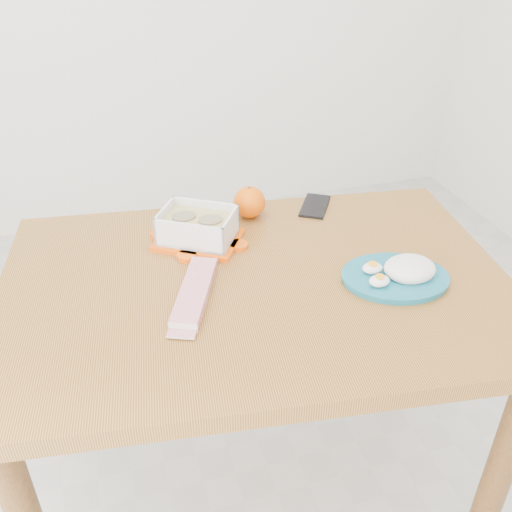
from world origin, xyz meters
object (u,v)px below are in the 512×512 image
object	(u,v)px
dining_table	(256,322)
smartphone	(315,206)
food_container	(198,227)
orange_fruit	(249,202)
rice_plate	(400,272)

from	to	relation	value
dining_table	smartphone	world-z (taller)	smartphone
food_container	dining_table	bearing A→B (deg)	-33.92
orange_fruit	smartphone	bearing A→B (deg)	-0.56
dining_table	food_container	distance (m)	0.26
food_container	rice_plate	distance (m)	0.46
food_container	orange_fruit	size ratio (longest dim) A/B	2.93
rice_plate	smartphone	world-z (taller)	rice_plate
orange_fruit	food_container	bearing A→B (deg)	-150.75
orange_fruit	rice_plate	bearing A→B (deg)	-58.10
orange_fruit	smartphone	xyz separation A→B (m)	(0.18, -0.00, -0.04)
food_container	smartphone	xyz separation A→B (m)	(0.33, 0.08, -0.04)
food_container	orange_fruit	distance (m)	0.17
dining_table	rice_plate	xyz separation A→B (m)	(0.29, -0.09, 0.13)
smartphone	rice_plate	bearing A→B (deg)	-50.70
food_container	orange_fruit	bearing A→B (deg)	61.14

